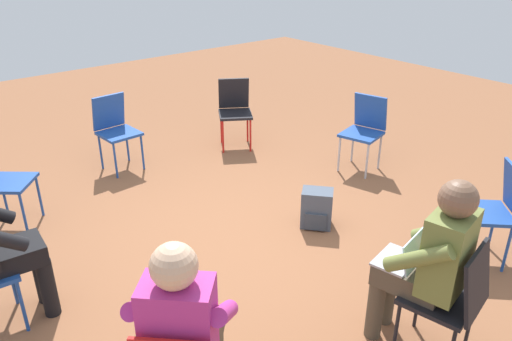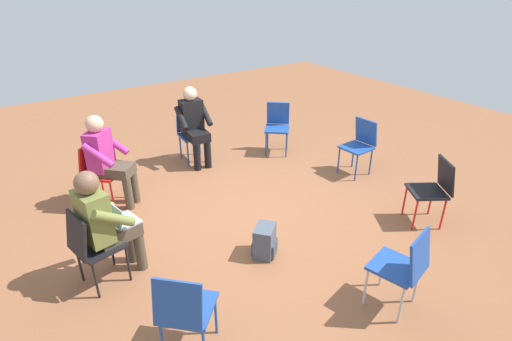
% 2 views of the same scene
% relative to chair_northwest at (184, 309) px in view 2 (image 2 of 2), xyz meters
% --- Properties ---
extents(ground_plane, '(14.00, 14.00, 0.00)m').
position_rel_chair_northwest_xyz_m(ground_plane, '(1.47, -1.51, -0.50)').
color(ground_plane, brown).
extents(chair_northwest, '(0.58, 0.58, 0.85)m').
position_rel_chair_northwest_xyz_m(chair_northwest, '(0.00, 0.00, 0.00)').
color(chair_northwest, '#1E4799').
rests_on(chair_northwest, ground).
extents(chair_north, '(0.47, 0.51, 0.85)m').
position_rel_chair_northwest_xyz_m(chair_north, '(1.24, 0.38, 0.00)').
color(chair_north, black).
rests_on(chair_north, ground).
extents(chair_south, '(0.42, 0.46, 0.85)m').
position_rel_chair_northwest_xyz_m(chair_south, '(1.54, -3.62, 0.00)').
color(chair_south, '#1E4799').
rests_on(chair_south, ground).
extents(chair_west, '(0.52, 0.49, 0.85)m').
position_rel_chair_northwest_xyz_m(chair_west, '(-0.63, -1.83, 0.00)').
color(chair_west, '#1E4799').
rests_on(chair_west, ground).
extents(chair_southeast, '(0.59, 0.58, 0.85)m').
position_rel_chair_northwest_xyz_m(chair_southeast, '(2.90, -3.09, 0.00)').
color(chair_southeast, '#1E4799').
rests_on(chair_southeast, ground).
extents(chair_northeast, '(0.58, 0.58, 0.85)m').
position_rel_chair_northwest_xyz_m(chair_northeast, '(2.85, -0.10, 0.00)').
color(chair_northeast, red).
rests_on(chair_northeast, ground).
extents(chair_east, '(0.47, 0.43, 0.85)m').
position_rel_chair_northwest_xyz_m(chair_east, '(3.43, -1.73, 0.00)').
color(chair_east, '#1E4799').
rests_on(chair_east, ground).
extents(chair_southwest, '(0.56, 0.58, 0.85)m').
position_rel_chair_northwest_xyz_m(chair_southwest, '(0.08, -3.31, 0.00)').
color(chair_southwest, black).
rests_on(chair_southwest, ground).
extents(person_with_laptop, '(0.56, 0.58, 1.24)m').
position_rel_chair_northwest_xyz_m(person_with_laptop, '(1.28, 0.21, 0.20)').
color(person_with_laptop, '#4C4233').
rests_on(person_with_laptop, ground).
extents(person_in_black, '(0.54, 0.52, 1.24)m').
position_rel_chair_northwest_xyz_m(person_in_black, '(3.27, -1.72, 0.20)').
color(person_in_black, black).
rests_on(person_in_black, ground).
extents(person_in_magenta, '(0.63, 0.63, 1.24)m').
position_rel_chair_northwest_xyz_m(person_in_magenta, '(2.73, -0.22, 0.20)').
color(person_in_magenta, '#4C4233').
rests_on(person_in_magenta, ground).
extents(backpack_near_laptop_user, '(0.33, 0.34, 0.36)m').
position_rel_chair_northwest_xyz_m(backpack_near_laptop_user, '(0.70, -1.26, -0.34)').
color(backpack_near_laptop_user, '#475160').
rests_on(backpack_near_laptop_user, ground).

